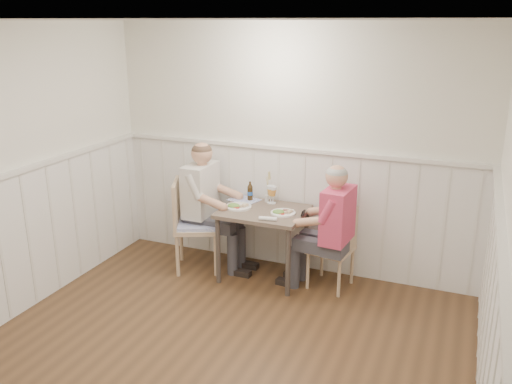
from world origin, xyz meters
TOP-DOWN VIEW (x-y plane):
  - ground_plane at (0.00, 0.00)m, footprint 4.50×4.50m
  - room_shell at (0.00, 0.00)m, footprint 4.04×4.54m
  - wainscot at (0.00, 0.69)m, footprint 4.00×4.49m
  - dining_table at (-0.16, 1.84)m, footprint 0.85×0.70m
  - chair_right at (0.59, 1.89)m, footprint 0.45×0.45m
  - chair_left at (-0.96, 1.75)m, footprint 0.62×0.62m
  - man_in_pink at (0.58, 1.80)m, footprint 0.64×0.44m
  - diner_cream at (-0.86, 1.88)m, footprint 0.65×0.45m
  - plate_man at (0.05, 1.80)m, footprint 0.25×0.25m
  - plate_diner at (-0.44, 1.80)m, footprint 0.27×0.27m
  - beer_glass_a at (-0.17, 2.06)m, footprint 0.08×0.08m
  - beer_glass_b at (-0.15, 2.07)m, footprint 0.07×0.07m
  - beer_bottle at (-0.41, 2.07)m, footprint 0.06×0.06m
  - rolled_napkin at (-0.01, 1.57)m, footprint 0.18×0.07m
  - grass_vase at (-0.22, 2.09)m, footprint 0.04×0.04m
  - gingham_mat at (-0.47, 2.06)m, footprint 0.36×0.32m

SIDE VIEW (x-z plane):
  - ground_plane at x=0.00m, z-range 0.00..0.00m
  - chair_right at x=0.59m, z-range 0.04..0.87m
  - chair_left at x=-0.96m, z-range 0.04..1.04m
  - man_in_pink at x=0.58m, z-range -0.11..1.22m
  - diner_cream at x=-0.86m, z-range -0.11..1.29m
  - dining_table at x=-0.16m, z-range 0.27..1.02m
  - wainscot at x=0.00m, z-range 0.02..1.36m
  - gingham_mat at x=-0.47m, z-range 0.75..0.76m
  - rolled_napkin at x=-0.01m, z-range 0.75..0.79m
  - plate_man at x=0.05m, z-range 0.74..0.80m
  - plate_diner at x=-0.44m, z-range 0.74..0.81m
  - beer_bottle at x=-0.41m, z-range 0.74..0.95m
  - beer_glass_b at x=-0.15m, z-range 0.78..0.97m
  - beer_glass_a at x=-0.17m, z-range 0.78..0.98m
  - grass_vase at x=-0.22m, z-range 0.73..1.09m
  - room_shell at x=0.00m, z-range 0.22..2.82m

